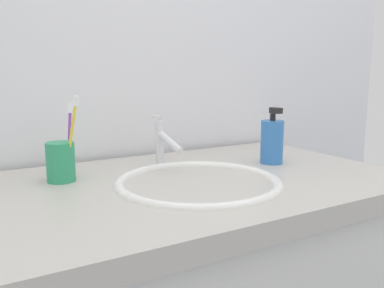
{
  "coord_description": "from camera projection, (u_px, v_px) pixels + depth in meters",
  "views": [
    {
      "loc": [
        -0.5,
        -0.84,
        1.15
      ],
      "look_at": [
        -0.02,
        -0.02,
        0.98
      ],
      "focal_mm": 37.95,
      "sensor_mm": 36.0,
      "label": 1
    }
  ],
  "objects": [
    {
      "name": "toothbrush_cup",
      "position": [
        61.0,
        162.0,
        0.97
      ],
      "size": [
        0.07,
        0.07,
        0.1
      ],
      "primitive_type": "cylinder",
      "color": "#2D9966",
      "rests_on": "vanity_counter"
    },
    {
      "name": "tiled_wall_back",
      "position": [
        137.0,
        56.0,
        1.27
      ],
      "size": [
        2.22,
        0.04,
        2.4
      ],
      "primitive_type": "cube",
      "color": "silver",
      "rests_on": "ground"
    },
    {
      "name": "sink_basin",
      "position": [
        198.0,
        201.0,
        0.97
      ],
      "size": [
        0.4,
        0.4,
        0.13
      ],
      "color": "white",
      "rests_on": "vanity_counter"
    },
    {
      "name": "soap_dispenser",
      "position": [
        272.0,
        141.0,
        1.17
      ],
      "size": [
        0.07,
        0.07,
        0.16
      ],
      "color": "#3372BF",
      "rests_on": "vanity_counter"
    },
    {
      "name": "toothbrush_purple",
      "position": [
        69.0,
        135.0,
        1.0
      ],
      "size": [
        0.03,
        0.04,
        0.18
      ],
      "color": "purple",
      "rests_on": "toothbrush_cup"
    },
    {
      "name": "faucet",
      "position": [
        163.0,
        142.0,
        1.11
      ],
      "size": [
        0.02,
        0.16,
        0.14
      ],
      "color": "silver",
      "rests_on": "sink_basin"
    },
    {
      "name": "toothbrush_yellow",
      "position": [
        71.0,
        134.0,
        0.95
      ],
      "size": [
        0.04,
        0.04,
        0.2
      ],
      "color": "yellow",
      "rests_on": "toothbrush_cup"
    }
  ]
}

